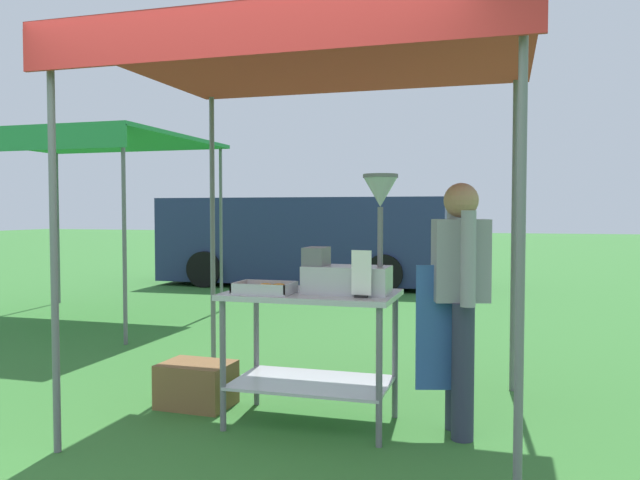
{
  "coord_description": "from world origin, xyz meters",
  "views": [
    {
      "loc": [
        1.38,
        -2.83,
        1.43
      ],
      "look_at": [
        0.15,
        1.39,
        1.23
      ],
      "focal_mm": 35.54,
      "sensor_mm": 36.0,
      "label": 1
    }
  ],
  "objects_px": {
    "vendor": "(459,294)",
    "van_navy": "(305,240)",
    "donut_tray": "(265,289)",
    "menu_sign": "(361,277)",
    "stall_canopy": "(316,66)",
    "supply_crate": "(197,384)",
    "neighbour_tent": "(81,144)",
    "donut_cart": "(312,327)",
    "donut_fryer": "(352,257)"
  },
  "relations": [
    {
      "from": "donut_fryer",
      "to": "vendor",
      "type": "xyz_separation_m",
      "value": [
        0.68,
        0.07,
        -0.23
      ]
    },
    {
      "from": "stall_canopy",
      "to": "donut_cart",
      "type": "distance_m",
      "value": 1.76
    },
    {
      "from": "stall_canopy",
      "to": "donut_cart",
      "type": "relative_size",
      "value": 2.49
    },
    {
      "from": "menu_sign",
      "to": "supply_crate",
      "type": "relative_size",
      "value": 0.56
    },
    {
      "from": "stall_canopy",
      "to": "menu_sign",
      "type": "height_order",
      "value": "stall_canopy"
    },
    {
      "from": "stall_canopy",
      "to": "neighbour_tent",
      "type": "bearing_deg",
      "value": 144.16
    },
    {
      "from": "vendor",
      "to": "van_navy",
      "type": "bearing_deg",
      "value": 114.29
    },
    {
      "from": "van_navy",
      "to": "donut_cart",
      "type": "bearing_deg",
      "value": -72.03
    },
    {
      "from": "donut_fryer",
      "to": "vendor",
      "type": "distance_m",
      "value": 0.72
    },
    {
      "from": "donut_cart",
      "to": "donut_tray",
      "type": "relative_size",
      "value": 2.96
    },
    {
      "from": "supply_crate",
      "to": "stall_canopy",
      "type": "bearing_deg",
      "value": -2.16
    },
    {
      "from": "menu_sign",
      "to": "vendor",
      "type": "height_order",
      "value": "vendor"
    },
    {
      "from": "stall_canopy",
      "to": "van_navy",
      "type": "height_order",
      "value": "stall_canopy"
    },
    {
      "from": "donut_tray",
      "to": "menu_sign",
      "type": "height_order",
      "value": "menu_sign"
    },
    {
      "from": "donut_tray",
      "to": "vendor",
      "type": "xyz_separation_m",
      "value": [
        1.24,
        0.21,
        -0.02
      ]
    },
    {
      "from": "vendor",
      "to": "van_navy",
      "type": "xyz_separation_m",
      "value": [
        -3.5,
        7.75,
        -0.02
      ]
    },
    {
      "from": "vendor",
      "to": "van_navy",
      "type": "height_order",
      "value": "van_navy"
    },
    {
      "from": "vendor",
      "to": "supply_crate",
      "type": "bearing_deg",
      "value": 178.11
    },
    {
      "from": "stall_canopy",
      "to": "van_navy",
      "type": "relative_size",
      "value": 0.51
    },
    {
      "from": "stall_canopy",
      "to": "supply_crate",
      "type": "relative_size",
      "value": 5.36
    },
    {
      "from": "donut_fryer",
      "to": "van_navy",
      "type": "xyz_separation_m",
      "value": [
        -2.81,
        7.82,
        -0.26
      ]
    },
    {
      "from": "donut_cart",
      "to": "van_navy",
      "type": "bearing_deg",
      "value": 107.97
    },
    {
      "from": "donut_fryer",
      "to": "neighbour_tent",
      "type": "relative_size",
      "value": 0.26
    },
    {
      "from": "van_navy",
      "to": "neighbour_tent",
      "type": "height_order",
      "value": "neighbour_tent"
    },
    {
      "from": "menu_sign",
      "to": "vendor",
      "type": "distance_m",
      "value": 0.64
    },
    {
      "from": "donut_cart",
      "to": "donut_tray",
      "type": "distance_m",
      "value": 0.41
    },
    {
      "from": "donut_fryer",
      "to": "vendor",
      "type": "height_order",
      "value": "donut_fryer"
    },
    {
      "from": "supply_crate",
      "to": "neighbour_tent",
      "type": "bearing_deg",
      "value": 137.24
    },
    {
      "from": "donut_tray",
      "to": "supply_crate",
      "type": "distance_m",
      "value": 1.04
    },
    {
      "from": "donut_tray",
      "to": "menu_sign",
      "type": "relative_size",
      "value": 1.29
    },
    {
      "from": "van_navy",
      "to": "stall_canopy",
      "type": "bearing_deg",
      "value": -71.81
    },
    {
      "from": "menu_sign",
      "to": "van_navy",
      "type": "bearing_deg",
      "value": 110.03
    },
    {
      "from": "donut_fryer",
      "to": "supply_crate",
      "type": "distance_m",
      "value": 1.55
    },
    {
      "from": "donut_cart",
      "to": "vendor",
      "type": "height_order",
      "value": "vendor"
    },
    {
      "from": "donut_cart",
      "to": "menu_sign",
      "type": "relative_size",
      "value": 3.82
    },
    {
      "from": "donut_tray",
      "to": "supply_crate",
      "type": "bearing_deg",
      "value": 156.87
    },
    {
      "from": "neighbour_tent",
      "to": "vendor",
      "type": "bearing_deg",
      "value": -30.52
    },
    {
      "from": "donut_fryer",
      "to": "supply_crate",
      "type": "height_order",
      "value": "donut_fryer"
    },
    {
      "from": "vendor",
      "to": "neighbour_tent",
      "type": "bearing_deg",
      "value": 149.48
    },
    {
      "from": "donut_tray",
      "to": "menu_sign",
      "type": "bearing_deg",
      "value": -2.78
    },
    {
      "from": "donut_tray",
      "to": "supply_crate",
      "type": "xyz_separation_m",
      "value": [
        -0.65,
        0.28,
        -0.76
      ]
    },
    {
      "from": "donut_cart",
      "to": "vendor",
      "type": "relative_size",
      "value": 0.7
    },
    {
      "from": "vendor",
      "to": "neighbour_tent",
      "type": "height_order",
      "value": "neighbour_tent"
    },
    {
      "from": "donut_cart",
      "to": "supply_crate",
      "type": "height_order",
      "value": "donut_cart"
    },
    {
      "from": "stall_canopy",
      "to": "menu_sign",
      "type": "relative_size",
      "value": 9.51
    },
    {
      "from": "donut_fryer",
      "to": "van_navy",
      "type": "bearing_deg",
      "value": 109.8
    },
    {
      "from": "donut_cart",
      "to": "neighbour_tent",
      "type": "height_order",
      "value": "neighbour_tent"
    },
    {
      "from": "stall_canopy",
      "to": "donut_fryer",
      "type": "bearing_deg",
      "value": -19.86
    },
    {
      "from": "donut_tray",
      "to": "neighbour_tent",
      "type": "relative_size",
      "value": 0.13
    },
    {
      "from": "stall_canopy",
      "to": "van_navy",
      "type": "bearing_deg",
      "value": 108.19
    }
  ]
}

